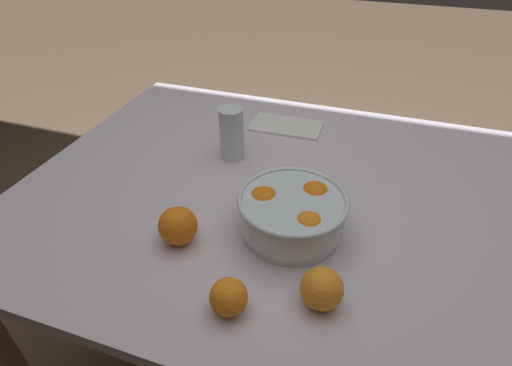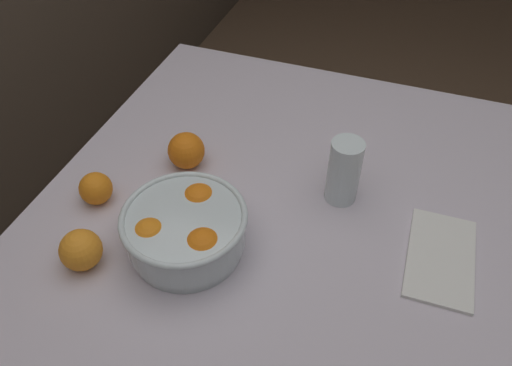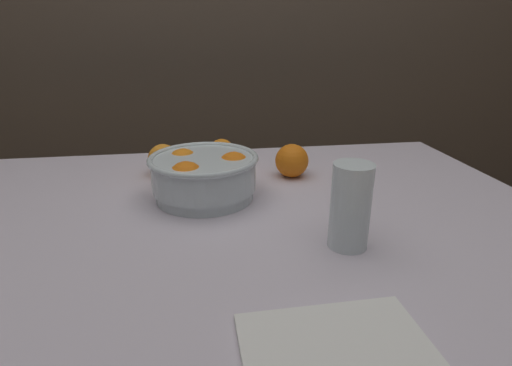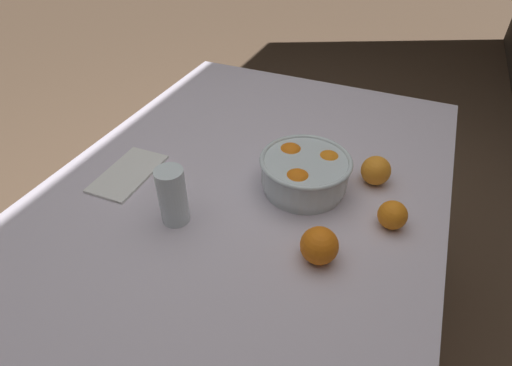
{
  "view_description": "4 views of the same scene",
  "coord_description": "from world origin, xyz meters",
  "px_view_note": "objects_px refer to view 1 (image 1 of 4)",
  "views": [
    {
      "loc": [
        -0.16,
        0.78,
        1.36
      ],
      "look_at": [
        0.08,
        0.06,
        0.8
      ],
      "focal_mm": 28.0,
      "sensor_mm": 36.0,
      "label": 1
    },
    {
      "loc": [
        -0.55,
        -0.18,
        1.52
      ],
      "look_at": [
        0.12,
        0.06,
        0.82
      ],
      "focal_mm": 35.0,
      "sensor_mm": 36.0,
      "label": 2
    },
    {
      "loc": [
        -0.04,
        -0.67,
        1.1
      ],
      "look_at": [
        0.07,
        0.04,
        0.83
      ],
      "focal_mm": 28.0,
      "sensor_mm": 36.0,
      "label": 3
    },
    {
      "loc": [
        0.76,
        0.35,
        1.43
      ],
      "look_at": [
        0.06,
        0.05,
        0.8
      ],
      "focal_mm": 28.0,
      "sensor_mm": 36.0,
      "label": 4
    }
  ],
  "objects_px": {
    "juice_glass": "(232,135)",
    "orange_loose_front": "(322,289)",
    "fruit_bowl": "(293,213)",
    "orange_loose_near_bowl": "(229,297)",
    "orange_loose_aside": "(178,226)"
  },
  "relations": [
    {
      "from": "orange_loose_near_bowl",
      "to": "orange_loose_front",
      "type": "distance_m",
      "value": 0.16
    },
    {
      "from": "orange_loose_front",
      "to": "orange_loose_near_bowl",
      "type": "bearing_deg",
      "value": 23.64
    },
    {
      "from": "juice_glass",
      "to": "orange_loose_near_bowl",
      "type": "xyz_separation_m",
      "value": [
        -0.18,
        0.48,
        -0.03
      ]
    },
    {
      "from": "fruit_bowl",
      "to": "juice_glass",
      "type": "height_order",
      "value": "juice_glass"
    },
    {
      "from": "fruit_bowl",
      "to": "orange_loose_front",
      "type": "relative_size",
      "value": 3.01
    },
    {
      "from": "juice_glass",
      "to": "orange_loose_front",
      "type": "bearing_deg",
      "value": 128.83
    },
    {
      "from": "fruit_bowl",
      "to": "orange_loose_aside",
      "type": "bearing_deg",
      "value": 25.29
    },
    {
      "from": "juice_glass",
      "to": "orange_loose_front",
      "type": "height_order",
      "value": "juice_glass"
    },
    {
      "from": "orange_loose_front",
      "to": "fruit_bowl",
      "type": "bearing_deg",
      "value": -59.82
    },
    {
      "from": "fruit_bowl",
      "to": "orange_loose_aside",
      "type": "relative_size",
      "value": 2.84
    },
    {
      "from": "juice_glass",
      "to": "orange_loose_near_bowl",
      "type": "distance_m",
      "value": 0.51
    },
    {
      "from": "fruit_bowl",
      "to": "orange_loose_near_bowl",
      "type": "height_order",
      "value": "fruit_bowl"
    },
    {
      "from": "fruit_bowl",
      "to": "orange_loose_near_bowl",
      "type": "distance_m",
      "value": 0.24
    },
    {
      "from": "orange_loose_front",
      "to": "orange_loose_aside",
      "type": "distance_m",
      "value": 0.32
    },
    {
      "from": "orange_loose_near_bowl",
      "to": "orange_loose_aside",
      "type": "distance_m",
      "value": 0.21
    }
  ]
}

